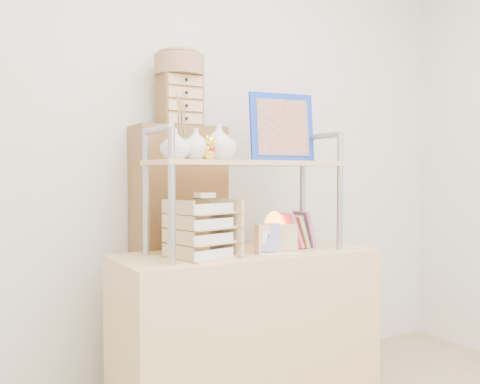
{
  "coord_description": "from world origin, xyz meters",
  "views": [
    {
      "loc": [
        -1.24,
        -0.93,
        1.11
      ],
      "look_at": [
        -0.03,
        1.2,
        1.03
      ],
      "focal_mm": 40.0,
      "sensor_mm": 36.0,
      "label": 1
    }
  ],
  "objects_px": {
    "desk": "(246,332)",
    "cabinet": "(179,260)",
    "letter_tray": "(204,232)",
    "salt_lamp": "(274,229)"
  },
  "relations": [
    {
      "from": "desk",
      "to": "cabinet",
      "type": "relative_size",
      "value": 0.89
    },
    {
      "from": "cabinet",
      "to": "desk",
      "type": "bearing_deg",
      "value": -62.68
    },
    {
      "from": "cabinet",
      "to": "letter_tray",
      "type": "relative_size",
      "value": 4.78
    },
    {
      "from": "cabinet",
      "to": "letter_tray",
      "type": "bearing_deg",
      "value": -97.0
    },
    {
      "from": "cabinet",
      "to": "salt_lamp",
      "type": "height_order",
      "value": "cabinet"
    },
    {
      "from": "desk",
      "to": "salt_lamp",
      "type": "xyz_separation_m",
      "value": [
        0.18,
        0.05,
        0.47
      ]
    },
    {
      "from": "letter_tray",
      "to": "salt_lamp",
      "type": "xyz_separation_m",
      "value": [
        0.43,
        0.11,
        -0.02
      ]
    },
    {
      "from": "salt_lamp",
      "to": "cabinet",
      "type": "bearing_deg",
      "value": 138.46
    },
    {
      "from": "salt_lamp",
      "to": "letter_tray",
      "type": "bearing_deg",
      "value": -166.11
    },
    {
      "from": "cabinet",
      "to": "salt_lamp",
      "type": "bearing_deg",
      "value": -40.43
    }
  ]
}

